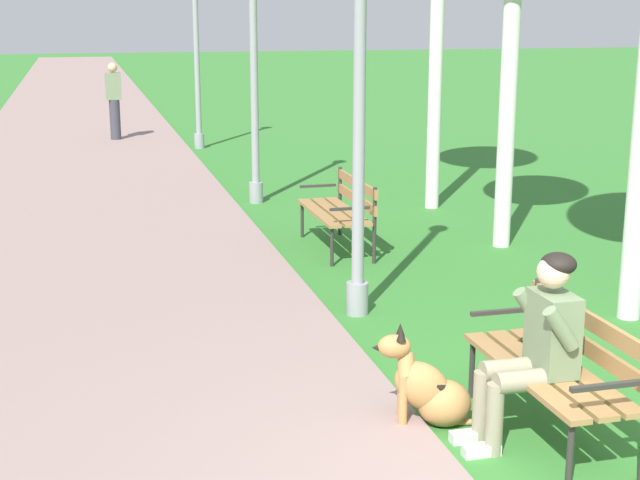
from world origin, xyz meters
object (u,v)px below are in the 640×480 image
Objects in this scene: lamp_post_mid at (254,44)px; lamp_post_far at (196,45)px; pedestrian_distant at (114,101)px; park_bench_near at (560,361)px; dog_shepherd at (429,389)px; person_seated_on_near_bench at (537,342)px; park_bench_mid at (341,206)px; lamp_post_near at (359,86)px.

lamp_post_mid is 1.10× the size of lamp_post_far.
lamp_post_far is 2.50m from pedestrian_distant.
park_bench_near is 0.91× the size of pedestrian_distant.
lamp_post_far reaches higher than dog_shepherd.
lamp_post_mid is (0.27, 7.60, 1.99)m from dog_shepherd.
lamp_post_mid reaches higher than person_seated_on_near_bench.
lamp_post_far is (-0.54, 8.58, 1.54)m from park_bench_mid.
lamp_post_far reaches higher than pedestrian_distant.
lamp_post_near reaches higher than pedestrian_distant.
person_seated_on_near_bench reaches higher than park_bench_near.
lamp_post_near reaches higher than park_bench_mid.
park_bench_mid is 4.75m from dog_shepherd.
park_bench_near is 15.26m from pedestrian_distant.
park_bench_near is 0.38× the size of lamp_post_far.
pedestrian_distant is (-2.16, 15.11, 0.33)m from park_bench_near.
pedestrian_distant is at bearing 95.41° from dog_shepherd.
lamp_post_far is (-0.58, 13.60, 1.54)m from park_bench_near.
park_bench_near is 0.87m from dog_shepherd.
park_bench_mid is 0.91× the size of pedestrian_distant.
person_seated_on_near_bench is 0.80m from dog_shepherd.
dog_shepherd is (-0.73, -4.69, -0.25)m from park_bench_mid.
park_bench_near is at bearing -23.58° from dog_shepherd.
park_bench_near is at bearing -87.57° from lamp_post_far.
park_bench_mid is 8.73m from lamp_post_far.
person_seated_on_near_bench is 1.53× the size of dog_shepherd.
pedestrian_distant is (-1.62, 12.41, -1.23)m from lamp_post_near.
lamp_post_mid is 7.50m from pedestrian_distant.
dog_shepherd is 0.50× the size of pedestrian_distant.
lamp_post_near reaches higher than dog_shepherd.
lamp_post_near is 5.23m from lamp_post_mid.
lamp_post_mid is (-0.28, 7.98, 1.57)m from person_seated_on_near_bench.
park_bench_mid is 5.08m from person_seated_on_near_bench.
lamp_post_near is (-0.54, 2.70, 1.56)m from park_bench_near.
lamp_post_near reaches higher than lamp_post_far.
lamp_post_far is at bearing 89.19° from dog_shepherd.
dog_shepherd is 2.99m from lamp_post_near.
lamp_post_near reaches higher than park_bench_near.
person_seated_on_near_bench is 0.32× the size of lamp_post_far.
dog_shepherd is (-0.76, 0.33, -0.25)m from park_bench_near.
person_seated_on_near_bench is at bearing -88.45° from lamp_post_far.
dog_shepherd is at bearing -90.81° from lamp_post_far.
pedestrian_distant is (-1.95, 15.16, 0.16)m from person_seated_on_near_bench.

